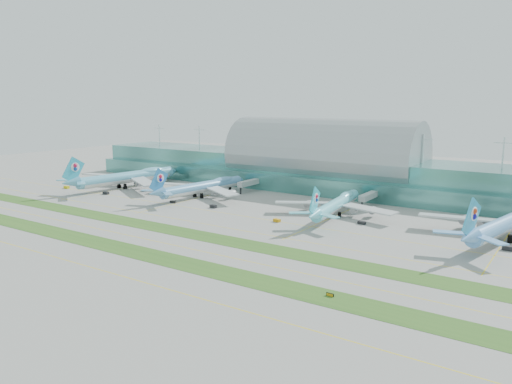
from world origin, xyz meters
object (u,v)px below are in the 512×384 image
Objects in this scene: airliner_a at (128,176)px; taxiway_sign_east at (330,295)px; terminal at (323,166)px; airliner_d at (507,223)px; airliner_b at (203,186)px; airliner_c at (337,204)px.

airliner_a is 34.21× the size of taxiway_sign_east.
terminal is 121.66m from airliner_a.
airliner_d is (214.52, 2.09, -0.35)m from airliner_a.
terminal is 76.45m from airliner_b.
airliner_a is at bearing 174.13° from airliner_c.
airliner_c is at bearing 8.08° from airliner_a.
airliner_a is at bearing 157.30° from taxiway_sign_east.
terminal is 4.99× the size of airliner_c.
terminal is at bearing 115.00° from airliner_c.
airliner_a is at bearing -170.44° from airliner_b.
airliner_b is 155.34m from taxiway_sign_east.
airliner_a is 203.60m from taxiway_sign_east.
terminal reaches higher than airliner_a.
taxiway_sign_east is at bearing -62.79° from terminal.
airliner_d is at bearing -29.39° from terminal.
airliner_c is 73.07m from airliner_d.
airliner_d reaches higher than taxiway_sign_east.
taxiway_sign_east is at bearing -72.89° from airliner_c.
airliner_a is 1.21× the size of airliner_c.
airliner_b is at bearing -168.37° from airliner_d.
airliner_b reaches higher than taxiway_sign_east.
airliner_b is at bearing 146.60° from taxiway_sign_east.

